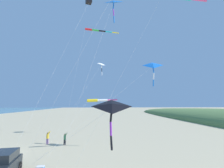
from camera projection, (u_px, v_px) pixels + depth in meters
The scene contains 9 objects.
parked_car at pixel (2, 164), 13.59m from camera, with size 2.44×4.47×1.85m.
person_adult_flyer at pixel (48, 137), 24.86m from camera, with size 0.57×0.46×1.76m.
person_child_grey_jacket at pixel (65, 138), 24.30m from camera, with size 0.59×0.54×1.66m.
kite_delta_yellow_midlevel at pixel (153, 66), 23.12m from camera, with size 14.59×4.18×11.48m.
kite_delta_long_streamer_right at pixel (113, 2), 20.95m from camera, with size 6.54×3.82×18.52m.
kite_windsock_teal_far_right at pixel (97, 31), 35.99m from camera, with size 10.03×6.45×21.40m.
kite_windsock_red_high_left at pixel (98, 100), 22.72m from camera, with size 7.90×6.63×6.37m.
kite_delta_long_streamer_left at pixel (112, 107), 9.25m from camera, with size 8.11×4.96×5.96m.
kite_delta_rainbow_low_near at pixel (102, 64), 34.03m from camera, with size 8.31×10.20×13.99m.
Camera 1 is at (10.99, -21.49, 5.65)m, focal length 27.60 mm.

